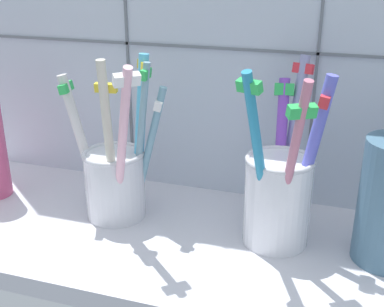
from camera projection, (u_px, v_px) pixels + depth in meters
counter_slab at (186, 244)px, 50.41cm from camera, size 64.00×22.00×2.00cm
tile_wall_back at (220, 15)px, 52.89cm from camera, size 64.00×2.20×45.00cm
toothbrush_cup_left at (116, 173)px, 52.07cm from camera, size 11.48×10.01×18.09cm
toothbrush_cup_right at (279, 190)px, 47.26cm from camera, size 7.90×13.23×18.27cm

